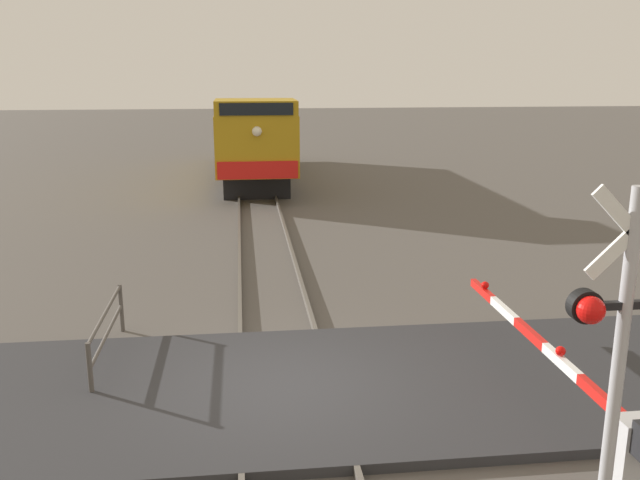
{
  "coord_description": "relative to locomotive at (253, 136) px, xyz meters",
  "views": [
    {
      "loc": [
        -0.62,
        -9.67,
        4.96
      ],
      "look_at": [
        0.95,
        3.56,
        1.58
      ],
      "focal_mm": 37.91,
      "sensor_mm": 36.0,
      "label": 1
    }
  ],
  "objects": [
    {
      "name": "ground_plane",
      "position": [
        0.0,
        -21.69,
        -1.99
      ],
      "size": [
        160.0,
        160.0,
        0.0
      ],
      "primitive_type": "plane",
      "color": "#514C47"
    },
    {
      "name": "rail_track_left",
      "position": [
        -0.72,
        -21.69,
        -1.92
      ],
      "size": [
        0.08,
        80.0,
        0.15
      ],
      "primitive_type": "cube",
      "color": "#59544C",
      "rests_on": "ground_plane"
    },
    {
      "name": "rail_track_right",
      "position": [
        0.72,
        -21.69,
        -1.92
      ],
      "size": [
        0.08,
        80.0,
        0.15
      ],
      "primitive_type": "cube",
      "color": "#59544C",
      "rests_on": "ground_plane"
    },
    {
      "name": "road_surface",
      "position": [
        0.0,
        -21.69,
        -1.92
      ],
      "size": [
        36.0,
        4.59,
        0.15
      ],
      "primitive_type": "cube",
      "color": "#2D2D30",
      "rests_on": "ground_plane"
    },
    {
      "name": "locomotive",
      "position": [
        0.0,
        0.0,
        0.0
      ],
      "size": [
        3.08,
        14.4,
        3.85
      ],
      "color": "black",
      "rests_on": "ground_plane"
    },
    {
      "name": "crossing_signal",
      "position": [
        3.15,
        -25.43,
        0.42
      ],
      "size": [
        1.18,
        0.33,
        3.9
      ],
      "color": "#ADADB2",
      "rests_on": "ground_plane"
    },
    {
      "name": "crossing_gate",
      "position": [
        3.73,
        -24.14,
        -1.23
      ],
      "size": [
        0.36,
        5.95,
        1.23
      ],
      "color": "silver",
      "rests_on": "ground_plane"
    },
    {
      "name": "guard_railing",
      "position": [
        -2.99,
        -20.1,
        -1.37
      ],
      "size": [
        0.08,
        2.94,
        0.95
      ],
      "color": "#4C4742",
      "rests_on": "ground_plane"
    }
  ]
}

